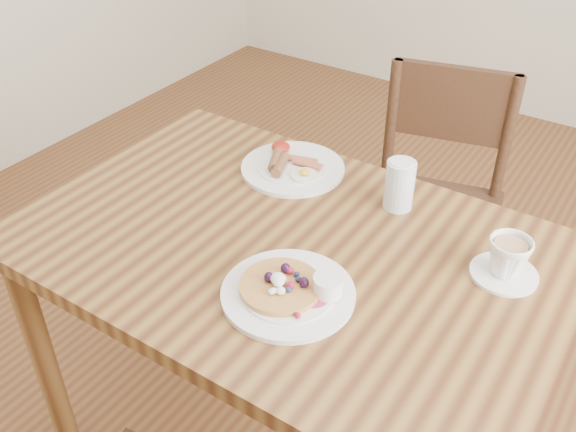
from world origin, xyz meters
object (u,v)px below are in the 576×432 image
object	(u,v)px
water_glass	(400,185)
teacup_saucer	(507,260)
dining_table	(288,275)
chair_far	(433,198)
breakfast_plate	(291,166)
pancake_plate	(290,290)

from	to	relation	value
water_glass	teacup_saucer	bearing A→B (deg)	-19.90
dining_table	chair_far	bearing A→B (deg)	83.88
dining_table	water_glass	world-z (taller)	water_glass
breakfast_plate	teacup_saucer	world-z (taller)	teacup_saucer
water_glass	pancake_plate	bearing A→B (deg)	-95.71
chair_far	pancake_plate	distance (m)	0.90
teacup_saucer	dining_table	bearing A→B (deg)	-160.68
teacup_saucer	pancake_plate	bearing A→B (deg)	-138.42
pancake_plate	water_glass	size ratio (longest dim) A/B	2.22
chair_far	pancake_plate	world-z (taller)	chair_far
breakfast_plate	water_glass	world-z (taller)	water_glass
chair_far	teacup_saucer	distance (m)	0.73
pancake_plate	breakfast_plate	xyz separation A→B (m)	(-0.26, 0.40, -0.00)
dining_table	pancake_plate	xyz separation A→B (m)	(0.10, -0.14, 0.11)
dining_table	breakfast_plate	distance (m)	0.32
water_glass	chair_far	bearing A→B (deg)	98.15
dining_table	water_glass	xyz separation A→B (m)	(0.14, 0.26, 0.16)
breakfast_plate	teacup_saucer	xyz separation A→B (m)	(0.60, -0.11, 0.03)
teacup_saucer	breakfast_plate	bearing A→B (deg)	169.97
pancake_plate	chair_far	bearing A→B (deg)	91.64
teacup_saucer	water_glass	world-z (taller)	water_glass
breakfast_plate	water_glass	xyz separation A→B (m)	(0.30, 0.00, 0.05)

